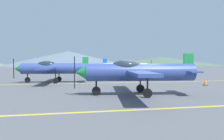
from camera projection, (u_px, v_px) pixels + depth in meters
The scene contains 9 objects.
ground_plane at pixel (140, 94), 13.53m from camera, with size 400.00×400.00×0.00m, color #54565B.
apron_line_near at pixel (173, 108), 9.20m from camera, with size 80.00×0.16×0.01m, color yellow.
apron_line_far at pixel (116, 83), 20.89m from camera, with size 80.00×0.16×0.01m, color yellow.
airplane_near at pixel (136, 72), 12.91m from camera, with size 7.61×8.72×2.61m.
airplane_mid at pixel (52, 68), 21.15m from camera, with size 7.58×8.72×2.61m.
airplane_far at pixel (127, 66), 31.04m from camera, with size 7.53×8.68×2.61m.
traffic_cone_front at pixel (205, 82), 18.56m from camera, with size 0.36×0.36×0.59m.
hill_centerleft at pixel (68, 59), 129.05m from camera, with size 77.90×77.90×9.17m, color slate.
hill_centerright at pixel (161, 61), 163.89m from camera, with size 87.50×87.50×6.61m, color #4C6651.
Camera 1 is at (-4.43, -12.85, 2.03)m, focal length 33.33 mm.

